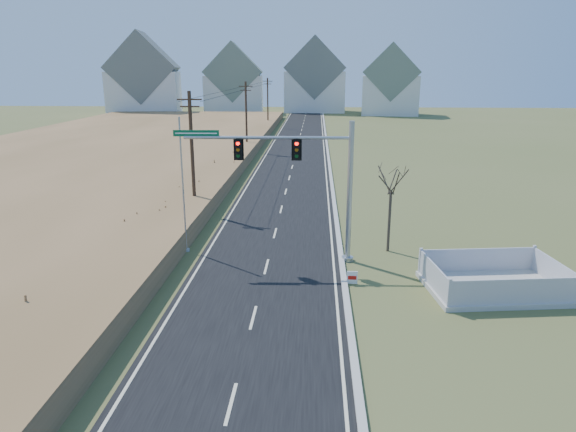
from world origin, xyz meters
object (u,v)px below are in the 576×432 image
(traffic_signal_mast, at_px, (315,178))
(flagpole, at_px, (184,200))
(open_sign, at_px, (352,278))
(bare_tree, at_px, (392,178))
(fence_enclosure, at_px, (493,285))

(traffic_signal_mast, xyz_separation_m, flagpole, (-7.61, 1.09, -1.59))
(traffic_signal_mast, bearing_deg, flagpole, 170.19)
(flagpole, bearing_deg, open_sign, -24.59)
(traffic_signal_mast, xyz_separation_m, bare_tree, (4.41, 1.79, -0.33))
(fence_enclosure, height_order, open_sign, fence_enclosure)
(fence_enclosure, height_order, bare_tree, bare_tree)
(fence_enclosure, distance_m, open_sign, 6.89)
(open_sign, xyz_separation_m, bare_tree, (2.46, 5.08, 4.07))
(fence_enclosure, bearing_deg, bare_tree, 121.82)
(traffic_signal_mast, bearing_deg, bare_tree, 20.43)
(bare_tree, bearing_deg, open_sign, -115.81)
(flagpole, bearing_deg, bare_tree, 3.32)
(fence_enclosure, relative_size, bare_tree, 1.25)
(traffic_signal_mast, height_order, open_sign, traffic_signal_mast)
(open_sign, relative_size, bare_tree, 0.12)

